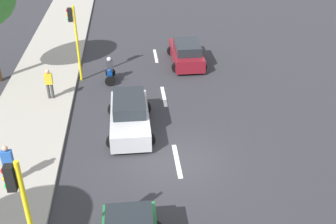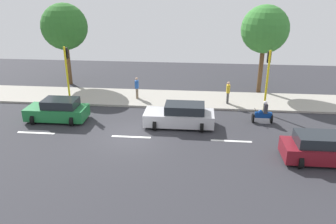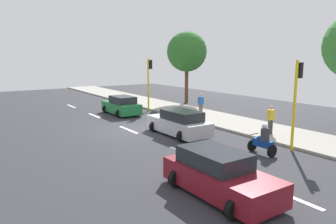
# 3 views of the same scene
# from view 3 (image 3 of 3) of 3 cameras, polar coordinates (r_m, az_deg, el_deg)

# --- Properties ---
(ground_plane) EXTENTS (40.00, 60.00, 0.10)m
(ground_plane) POSITION_cam_3_polar(r_m,az_deg,el_deg) (20.77, -7.05, -3.32)
(ground_plane) COLOR #2D2D33
(sidewalk) EXTENTS (4.00, 60.00, 0.15)m
(sidewalk) POSITION_cam_3_polar(r_m,az_deg,el_deg) (24.62, 7.64, -0.97)
(sidewalk) COLOR #9E998E
(sidewalk) RESTS_ON ground
(lane_stripe_far_north) EXTENTS (0.20, 2.40, 0.01)m
(lane_stripe_far_north) POSITION_cam_3_polar(r_m,az_deg,el_deg) (11.86, 21.00, -13.92)
(lane_stripe_far_north) COLOR white
(lane_stripe_far_north) RESTS_ON ground
(lane_stripe_north) EXTENTS (0.20, 2.40, 0.01)m
(lane_stripe_north) POSITION_cam_3_polar(r_m,az_deg,el_deg) (15.80, 2.89, -7.27)
(lane_stripe_north) COLOR white
(lane_stripe_north) RESTS_ON ground
(lane_stripe_mid) EXTENTS (0.20, 2.40, 0.01)m
(lane_stripe_mid) POSITION_cam_3_polar(r_m,az_deg,el_deg) (20.76, -7.05, -3.17)
(lane_stripe_mid) COLOR white
(lane_stripe_mid) RESTS_ON ground
(lane_stripe_south) EXTENTS (0.20, 2.40, 0.01)m
(lane_stripe_south) POSITION_cam_3_polar(r_m,az_deg,el_deg) (26.16, -12.99, -0.65)
(lane_stripe_south) COLOR white
(lane_stripe_south) RESTS_ON ground
(lane_stripe_far_south) EXTENTS (0.20, 2.40, 0.01)m
(lane_stripe_far_south) POSITION_cam_3_polar(r_m,az_deg,el_deg) (31.77, -16.86, 1.00)
(lane_stripe_far_south) COLOR white
(lane_stripe_far_south) RESTS_ON ground
(car_maroon) EXTENTS (2.23, 4.32, 1.52)m
(car_maroon) POSITION_cam_3_polar(r_m,az_deg,el_deg) (11.13, 9.09, -11.02)
(car_maroon) COLOR maroon
(car_maroon) RESTS_ON ground
(car_green) EXTENTS (2.18, 3.99, 1.52)m
(car_green) POSITION_cam_3_polar(r_m,az_deg,el_deg) (26.29, -8.30, 1.11)
(car_green) COLOR #1E7238
(car_green) RESTS_ON ground
(car_silver) EXTENTS (2.22, 4.47, 1.52)m
(car_silver) POSITION_cam_3_polar(r_m,az_deg,el_deg) (19.19, 1.98, -2.01)
(car_silver) COLOR #B7B7BC
(car_silver) RESTS_ON ground
(motorcycle) EXTENTS (0.60, 1.30, 1.53)m
(motorcycle) POSITION_cam_3_polar(r_m,az_deg,el_deg) (16.05, 16.54, -5.05)
(motorcycle) COLOR black
(motorcycle) RESTS_ON ground
(pedestrian_near_signal) EXTENTS (0.40, 0.24, 1.69)m
(pedestrian_near_signal) POSITION_cam_3_polar(r_m,az_deg,el_deg) (19.65, 17.84, -1.18)
(pedestrian_near_signal) COLOR #3F3F3F
(pedestrian_near_signal) RESTS_ON sidewalk
(pedestrian_by_tree) EXTENTS (0.40, 0.24, 1.69)m
(pedestrian_by_tree) POSITION_cam_3_polar(r_m,az_deg,el_deg) (24.87, 5.86, 1.48)
(pedestrian_by_tree) COLOR #72604C
(pedestrian_by_tree) RESTS_ON sidewalk
(traffic_light_corner) EXTENTS (0.49, 0.24, 4.50)m
(traffic_light_corner) POSITION_cam_3_polar(r_m,az_deg,el_deg) (27.50, -3.38, 6.23)
(traffic_light_corner) COLOR yellow
(traffic_light_corner) RESTS_ON ground
(traffic_light_midblock) EXTENTS (0.49, 0.24, 4.50)m
(traffic_light_midblock) POSITION_cam_3_polar(r_m,az_deg,el_deg) (16.88, 21.94, 3.27)
(traffic_light_midblock) COLOR yellow
(traffic_light_midblock) RESTS_ON ground
(street_tree_center) EXTENTS (3.97, 3.97, 7.13)m
(street_tree_center) POSITION_cam_3_polar(r_m,az_deg,el_deg) (32.40, 3.37, 10.65)
(street_tree_center) COLOR brown
(street_tree_center) RESTS_ON ground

